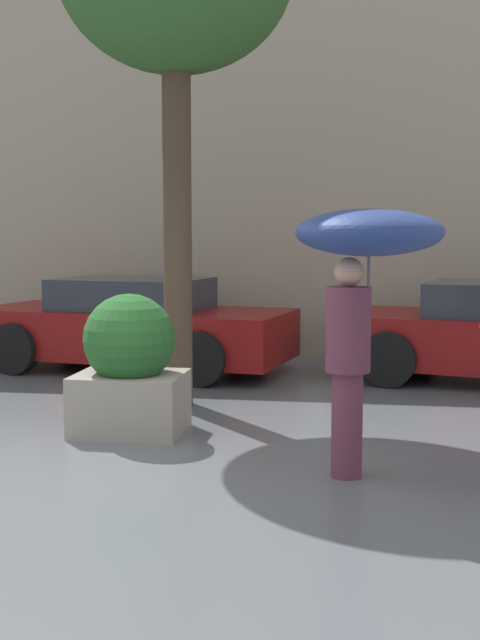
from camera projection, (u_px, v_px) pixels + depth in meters
ground_plane at (79, 480)px, 5.97m from camera, size 40.00×40.00×0.00m
building_facade at (228, 156)px, 12.03m from camera, size 18.00×0.30×6.00m
planter_box at (130, 366)px, 7.34m from camera, size 0.99×0.84×1.29m
person_adult at (364, 263)px, 5.84m from camera, size 1.08×1.08×2.01m
parked_car_near at (133, 326)px, 10.81m from camera, size 4.44×2.46×1.24m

